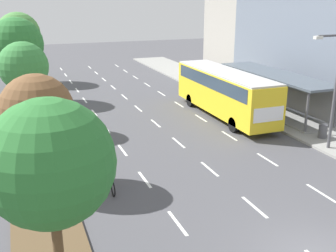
# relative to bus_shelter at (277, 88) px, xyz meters

# --- Properties ---
(median_strip) EXTENTS (2.60, 52.00, 0.12)m
(median_strip) POSITION_rel_bus_shelter_xyz_m (-17.83, 4.12, -1.81)
(median_strip) COLOR brown
(median_strip) RESTS_ON ground
(sidewalk_right) EXTENTS (4.50, 52.00, 0.15)m
(sidewalk_right) POSITION_rel_bus_shelter_xyz_m (-0.28, 4.12, -1.79)
(sidewalk_right) COLOR gray
(sidewalk_right) RESTS_ON ground
(lane_divider_left) EXTENTS (0.14, 48.06, 0.01)m
(lane_divider_left) POSITION_rel_bus_shelter_xyz_m (-13.03, 2.65, -1.86)
(lane_divider_left) COLOR white
(lane_divider_left) RESTS_ON ground
(lane_divider_center) EXTENTS (0.14, 48.06, 0.01)m
(lane_divider_center) POSITION_rel_bus_shelter_xyz_m (-9.53, 2.65, -1.86)
(lane_divider_center) COLOR white
(lane_divider_center) RESTS_ON ground
(lane_divider_right) EXTENTS (0.14, 48.06, 0.01)m
(lane_divider_right) POSITION_rel_bus_shelter_xyz_m (-6.03, 2.65, -1.86)
(lane_divider_right) COLOR white
(lane_divider_right) RESTS_ON ground
(bus_shelter) EXTENTS (2.90, 11.36, 2.86)m
(bus_shelter) POSITION_rel_bus_shelter_xyz_m (0.00, 0.00, 0.00)
(bus_shelter) COLOR gray
(bus_shelter) RESTS_ON sidewalk_right
(bus) EXTENTS (2.54, 11.29, 3.37)m
(bus) POSITION_rel_bus_shelter_xyz_m (-4.28, 0.44, 0.20)
(bus) COLOR yellow
(bus) RESTS_ON ground
(cyclist) EXTENTS (0.46, 1.82, 1.71)m
(cyclist) POSITION_rel_bus_shelter_xyz_m (-14.84, -8.42, -1.08)
(cyclist) COLOR black
(cyclist) RESTS_ON ground
(median_tree_nearest) EXTENTS (3.32, 3.32, 6.02)m
(median_tree_nearest) POSITION_rel_bus_shelter_xyz_m (-17.75, -15.11, 2.60)
(median_tree_nearest) COLOR brown
(median_tree_nearest) RESTS_ON median_strip
(median_tree_second) EXTENTS (3.31, 3.31, 5.15)m
(median_tree_second) POSITION_rel_bus_shelter_xyz_m (-17.61, -6.67, 1.74)
(median_tree_second) COLOR brown
(median_tree_second) RESTS_ON median_strip
(median_tree_third) EXTENTS (3.10, 3.10, 5.72)m
(median_tree_third) POSITION_rel_bus_shelter_xyz_m (-17.81, 1.76, 2.41)
(median_tree_third) COLOR brown
(median_tree_third) RESTS_ON median_strip
(median_tree_fourth) EXTENTS (4.28, 4.28, 6.82)m
(median_tree_fourth) POSITION_rel_bus_shelter_xyz_m (-17.99, 10.19, 2.93)
(median_tree_fourth) COLOR brown
(median_tree_fourth) RESTS_ON median_strip
(median_tree_fifth) EXTENTS (4.22, 4.22, 6.94)m
(median_tree_fifth) POSITION_rel_bus_shelter_xyz_m (-17.60, 18.63, 3.07)
(median_tree_fifth) COLOR brown
(median_tree_fifth) RESTS_ON median_strip
(streetlight) EXTENTS (1.91, 0.24, 6.50)m
(streetlight) POSITION_rel_bus_shelter_xyz_m (-2.11, -7.86, 2.02)
(streetlight) COLOR #4C4C51
(streetlight) RESTS_ON sidewalk_right
(trash_bin) EXTENTS (0.52, 0.52, 0.85)m
(trash_bin) POSITION_rel_bus_shelter_xyz_m (-1.08, -6.39, -1.29)
(trash_bin) COLOR #4C4C51
(trash_bin) RESTS_ON sidewalk_right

